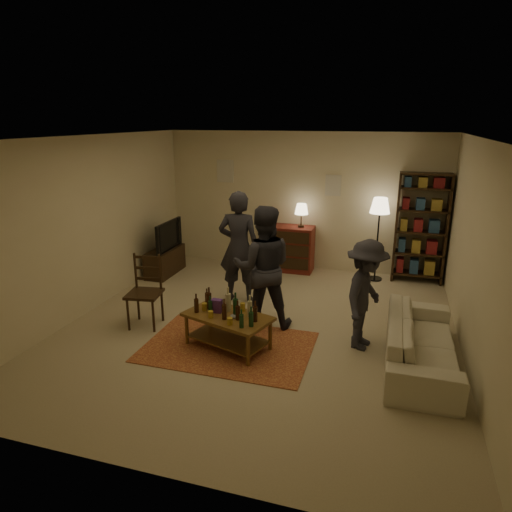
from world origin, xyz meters
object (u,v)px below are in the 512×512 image
at_px(tv_stand, 165,255).
at_px(person_left, 239,247).
at_px(dining_chair, 146,288).
at_px(sofa, 421,342).
at_px(person_right, 263,268).
at_px(bookshelf, 421,227).
at_px(dresser, 288,247).
at_px(person_by_sofa, 366,295).
at_px(floor_lamp, 380,211).
at_px(coffee_table, 228,319).

height_order(tv_stand, person_left, person_left).
distance_m(dining_chair, sofa, 3.84).
bearing_deg(person_right, bookshelf, -145.67).
height_order(bookshelf, sofa, bookshelf).
relative_size(dresser, person_right, 0.76).
xyz_separation_m(dresser, person_by_sofa, (1.67, -2.84, 0.26)).
relative_size(tv_stand, floor_lamp, 0.68).
bearing_deg(floor_lamp, person_left, -141.53).
height_order(bookshelf, person_by_sofa, bookshelf).
distance_m(dresser, person_by_sofa, 3.31).
height_order(person_right, person_by_sofa, person_right).
distance_m(coffee_table, dining_chair, 1.45).
xyz_separation_m(dresser, person_right, (0.21, -2.59, 0.42)).
relative_size(dresser, person_by_sofa, 0.92).
relative_size(dresser, floor_lamp, 0.87).
relative_size(dining_chair, floor_lamp, 0.69).
distance_m(tv_stand, person_right, 3.03).
xyz_separation_m(tv_stand, sofa, (4.64, -2.20, -0.08)).
xyz_separation_m(dresser, person_left, (-0.43, -1.77, 0.45)).
relative_size(tv_stand, dresser, 0.78).
height_order(bookshelf, person_left, bookshelf).
bearing_deg(tv_stand, person_right, -34.24).
xyz_separation_m(tv_stand, person_left, (1.82, -0.86, 0.54)).
bearing_deg(person_by_sofa, person_right, 93.15).
distance_m(dining_chair, person_by_sofa, 3.12).
bearing_deg(person_left, floor_lamp, -146.91).
height_order(dining_chair, person_left, person_left).
bearing_deg(dining_chair, coffee_table, -22.60).
height_order(coffee_table, sofa, coffee_table).
relative_size(coffee_table, person_right, 0.71).
relative_size(sofa, person_by_sofa, 1.41).
distance_m(sofa, person_by_sofa, 0.88).
xyz_separation_m(bookshelf, person_by_sofa, (-0.76, -2.91, -0.30)).
relative_size(tv_stand, person_right, 0.59).
relative_size(coffee_table, floor_lamp, 0.81).
xyz_separation_m(person_left, person_by_sofa, (2.10, -1.07, -0.18)).
height_order(floor_lamp, person_right, person_right).
distance_m(person_left, person_right, 1.05).
bearing_deg(sofa, bookshelf, -0.82).
height_order(dining_chair, bookshelf, bookshelf).
height_order(coffee_table, dresser, dresser).
bearing_deg(bookshelf, dresser, -178.43).
distance_m(tv_stand, sofa, 5.14).
bearing_deg(floor_lamp, dining_chair, -136.64).
distance_m(bookshelf, floor_lamp, 0.80).
relative_size(person_right, person_by_sofa, 1.21).
relative_size(dresser, sofa, 0.65).
bearing_deg(coffee_table, floor_lamp, 62.24).
relative_size(coffee_table, dresser, 0.93).
distance_m(bookshelf, person_by_sofa, 3.02).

